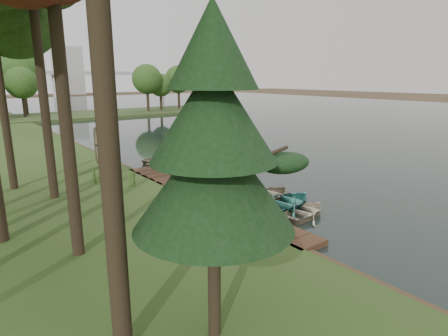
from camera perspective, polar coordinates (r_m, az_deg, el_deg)
ground at (r=21.76m, az=-0.07°, el=-4.09°), size 300.00×300.00×0.00m
water at (r=56.43m, az=12.11°, el=6.66°), size 130.00×200.00×0.05m
boardwalk at (r=20.83m, az=-3.59°, el=-4.51°), size 1.60×16.00×0.30m
peninsula at (r=69.90m, az=-20.18°, el=7.60°), size 50.00×14.00×0.45m
far_trees at (r=68.70m, az=-23.32°, el=12.43°), size 45.60×5.60×8.80m
bridge at (r=138.75m, az=-27.61°, el=12.37°), size 95.90×4.00×8.60m
building_a at (r=162.20m, az=-22.69°, el=13.51°), size 10.00×8.00×18.00m
rowboat_0 at (r=18.75m, az=12.26°, el=-6.21°), size 3.42×2.75×0.63m
rowboat_1 at (r=19.56m, az=9.44°, el=-4.96°), size 4.30×3.38×0.81m
rowboat_2 at (r=20.59m, az=6.47°, el=-3.93°), size 4.12×3.17×0.79m
rowboat_3 at (r=21.99m, az=2.79°, el=-2.84°), size 3.57×2.72×0.69m
rowboat_4 at (r=22.73m, az=0.57°, el=-2.17°), size 3.96×3.02×0.77m
rowboat_5 at (r=23.77m, az=-1.91°, el=-1.46°), size 3.75×2.69×0.77m
rowboat_6 at (r=25.43m, az=-3.23°, el=-0.53°), size 4.10×3.54×0.71m
rowboat_7 at (r=26.45m, az=-5.14°, el=-0.03°), size 3.96×3.42×0.69m
rowboat_8 at (r=27.68m, az=-6.88°, el=0.67°), size 4.60×3.86×0.82m
rowboat_9 at (r=28.62m, az=-8.67°, el=0.88°), size 3.21×2.31×0.66m
rowboat_10 at (r=30.32m, az=-9.58°, el=1.55°), size 3.35×2.58×0.64m
stored_rowboat at (r=28.45m, az=-18.32°, el=0.73°), size 3.42×2.83×0.61m
pine_tree at (r=8.39m, az=-1.63°, el=3.98°), size 3.80×3.80×7.99m
reeds_0 at (r=14.06m, az=2.01°, el=-10.68°), size 0.60×0.60×1.10m
reeds_1 at (r=23.12m, az=-13.93°, el=-1.37°), size 0.60×0.60×1.00m
reeds_2 at (r=24.43m, az=-18.81°, el=-0.80°), size 0.60×0.60×1.09m
reeds_3 at (r=24.96m, az=-15.83°, el=-0.43°), size 0.60×0.60×0.96m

